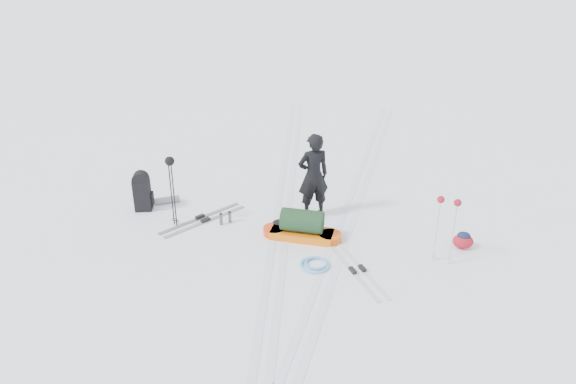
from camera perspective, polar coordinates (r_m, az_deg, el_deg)
name	(u,v)px	position (r m, az deg, el deg)	size (l,w,h in m)	color
ground	(278,244)	(10.73, -1.01, -5.31)	(200.00, 200.00, 0.00)	white
ski_tracks	(314,224)	(11.42, 2.65, -3.23)	(3.38, 17.97, 0.01)	silver
skier	(313,176)	(11.36, 2.58, 1.66)	(0.66, 0.43, 1.80)	black
pulk_sled	(302,227)	(10.83, 1.44, -3.60)	(1.59, 0.63, 0.59)	orange
expedition_rucksack	(145,192)	(12.19, -14.30, 0.02)	(0.85, 0.71, 0.88)	black
ski_poles_black	(170,170)	(11.06, -11.86, 2.23)	(0.19, 0.19, 1.49)	black
ski_poles_silver	(448,209)	(10.04, 15.96, -1.65)	(0.40, 0.22, 1.29)	silver
touring_skis_grey	(203,220)	(11.67, -8.65, -2.78)	(1.49, 1.68, 0.07)	#999BA1
touring_skis_white	(357,271)	(10.01, 7.06, -7.93)	(1.13, 1.80, 0.07)	#BABDC1
rope_coil	(315,264)	(10.09, 2.78, -7.34)	(0.59, 0.59, 0.07)	#5BAEDD
small_daypack	(463,240)	(11.03, 17.36, -4.71)	(0.40, 0.30, 0.33)	maroon
thermos_pair	(225,218)	(11.44, -6.39, -2.64)	(0.23, 0.20, 0.26)	#505257
stuff_sack	(280,225)	(11.17, -0.80, -3.32)	(0.35, 0.27, 0.21)	black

